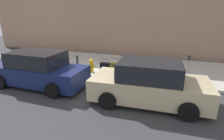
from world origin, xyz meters
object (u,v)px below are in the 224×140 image
object	(u,v)px
suitcase_navy_3	(131,70)
parking_meter	(188,64)
suitcase_maroon_1	(149,71)
suitcase_olive_5	(115,68)
suitcase_red_4	(123,69)
parked_car_navy_1	(38,70)
parked_car_beige_0	(149,83)
fire_hydrant	(92,65)
suitcase_teal_2	(140,72)
suitcase_black_6	(105,68)
bollard_post	(78,63)
suitcase_silver_0	(159,74)

from	to	relation	value
suitcase_navy_3	parking_meter	size ratio (longest dim) A/B	0.66
suitcase_maroon_1	suitcase_olive_5	xyz separation A→B (m)	(1.81, -0.01, -0.07)
suitcase_red_4	parked_car_navy_1	xyz separation A→B (m)	(3.47, 2.22, 0.25)
suitcase_red_4	parked_car_beige_0	xyz separation A→B (m)	(-1.60, 2.22, 0.25)
fire_hydrant	suitcase_red_4	bearing A→B (deg)	179.76
fire_hydrant	parking_meter	size ratio (longest dim) A/B	0.58
suitcase_red_4	parked_car_navy_1	size ratio (longest dim) A/B	0.24
suitcase_teal_2	suitcase_black_6	xyz separation A→B (m)	(1.86, 0.05, 0.03)
suitcase_black_6	parked_car_beige_0	size ratio (longest dim) A/B	0.19
suitcase_teal_2	suitcase_maroon_1	bearing A→B (deg)	-172.34
parking_meter	suitcase_olive_5	bearing A→B (deg)	2.81
suitcase_red_4	parking_meter	distance (m)	3.15
suitcase_red_4	bollard_post	size ratio (longest dim) A/B	1.14
suitcase_navy_3	suitcase_teal_2	bearing A→B (deg)	-169.57
suitcase_teal_2	suitcase_red_4	world-z (taller)	suitcase_red_4
suitcase_teal_2	suitcase_black_6	distance (m)	1.86
bollard_post	parked_car_navy_1	world-z (taller)	parked_car_navy_1
suitcase_silver_0	suitcase_maroon_1	world-z (taller)	suitcase_maroon_1
suitcase_black_6	parked_car_navy_1	xyz separation A→B (m)	(2.47, 2.18, 0.31)
suitcase_silver_0	suitcase_maroon_1	distance (m)	0.51
suitcase_black_6	bollard_post	size ratio (longest dim) A/B	0.89
suitcase_navy_3	fire_hydrant	size ratio (longest dim) A/B	1.13
suitcase_teal_2	parking_meter	bearing A→B (deg)	-173.57
parked_car_beige_0	fire_hydrant	bearing A→B (deg)	-33.18
suitcase_red_4	parked_car_beige_0	bearing A→B (deg)	125.76
suitcase_red_4	parked_car_beige_0	world-z (taller)	parked_car_beige_0
suitcase_silver_0	suitcase_black_6	bearing A→B (deg)	-0.41
suitcase_navy_3	parking_meter	xyz separation A→B (m)	(-2.66, -0.33, 0.44)
bollard_post	parking_meter	world-z (taller)	parking_meter
fire_hydrant	parking_meter	xyz separation A→B (m)	(-4.91, -0.25, 0.44)
suitcase_silver_0	suitcase_black_6	size ratio (longest dim) A/B	0.81
suitcase_black_6	suitcase_olive_5	bearing A→B (deg)	-165.96
suitcase_maroon_1	suitcase_red_4	bearing A→B (deg)	2.90
suitcase_red_4	bollard_post	world-z (taller)	suitcase_red_4
suitcase_teal_2	fire_hydrant	world-z (taller)	suitcase_teal_2
suitcase_maroon_1	parked_car_navy_1	xyz separation A→B (m)	(4.79, 2.29, 0.23)
suitcase_olive_5	suitcase_black_6	world-z (taller)	suitcase_olive_5
suitcase_silver_0	parked_car_navy_1	bearing A→B (deg)	22.23
suitcase_silver_0	bollard_post	world-z (taller)	bollard_post
suitcase_navy_3	fire_hydrant	distance (m)	2.26
suitcase_black_6	parked_car_beige_0	xyz separation A→B (m)	(-2.60, 2.18, 0.30)
suitcase_maroon_1	suitcase_navy_3	bearing A→B (deg)	8.97
suitcase_silver_0	bollard_post	size ratio (longest dim) A/B	0.72
suitcase_teal_2	parked_car_beige_0	world-z (taller)	parked_car_beige_0
suitcase_red_4	suitcase_olive_5	distance (m)	0.49
suitcase_olive_5	parked_car_beige_0	size ratio (longest dim) A/B	0.21
suitcase_navy_3	suitcase_olive_5	bearing A→B (deg)	-9.34
suitcase_silver_0	bollard_post	distance (m)	4.40
suitcase_silver_0	suitcase_red_4	distance (m)	1.81
suitcase_maroon_1	parked_car_navy_1	world-z (taller)	parked_car_navy_1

